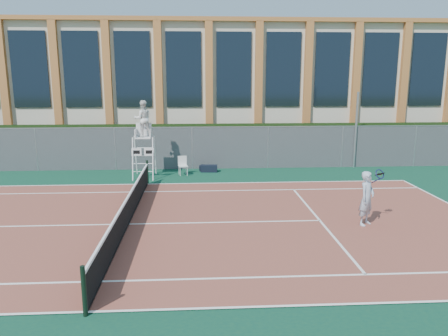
{
  "coord_description": "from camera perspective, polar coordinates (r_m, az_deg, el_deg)",
  "views": [
    {
      "loc": [
        2.35,
        -13.84,
        4.8
      ],
      "look_at": [
        3.33,
        3.0,
        1.25
      ],
      "focal_mm": 35.0,
      "sensor_mm": 36.0,
      "label": 1
    }
  ],
  "objects": [
    {
      "name": "apron",
      "position": [
        15.77,
        -11.8,
        -6.08
      ],
      "size": [
        36.0,
        20.0,
        0.01
      ],
      "primitive_type": "cube",
      "color": "#0D3A2C",
      "rests_on": "ground"
    },
    {
      "name": "hedge",
      "position": [
        24.24,
        -8.86,
        2.95
      ],
      "size": [
        40.0,
        1.4,
        2.2
      ],
      "primitive_type": "cube",
      "color": "black",
      "rests_on": "ground"
    },
    {
      "name": "ground",
      "position": [
        14.84,
        -12.36,
        -7.28
      ],
      "size": [
        120.0,
        120.0,
        0.0
      ],
      "primitive_type": "plane",
      "color": "#233814"
    },
    {
      "name": "building",
      "position": [
        31.89,
        -7.68,
        10.59
      ],
      "size": [
        45.0,
        10.6,
        8.22
      ],
      "color": "beige",
      "rests_on": "ground"
    },
    {
      "name": "tennis_net",
      "position": [
        14.67,
        -12.45,
        -5.3
      ],
      "size": [
        0.1,
        11.3,
        1.1
      ],
      "color": "black",
      "rests_on": "ground"
    },
    {
      "name": "plastic_chair",
      "position": [
        21.67,
        -5.42,
        0.54
      ],
      "size": [
        0.52,
        0.52,
        0.94
      ],
      "color": "silver",
      "rests_on": "apron"
    },
    {
      "name": "sports_bag_far",
      "position": [
        22.62,
        -2.41,
        -0.02
      ],
      "size": [
        0.68,
        0.33,
        0.26
      ],
      "primitive_type": "cube",
      "rotation": [
        0.0,
        0.0,
        0.07
      ],
      "color": "black",
      "rests_on": "apron"
    },
    {
      "name": "steel_pole",
      "position": [
        24.19,
        16.85,
        4.74
      ],
      "size": [
        0.12,
        0.12,
        4.02
      ],
      "primitive_type": "cylinder",
      "color": "#9EA0A5",
      "rests_on": "ground"
    },
    {
      "name": "fence",
      "position": [
        23.06,
        -9.14,
        2.49
      ],
      "size": [
        40.0,
        0.06,
        2.2
      ],
      "primitive_type": null,
      "color": "#595E60",
      "rests_on": "ground"
    },
    {
      "name": "tennis_court",
      "position": [
        14.83,
        -12.36,
        -7.21
      ],
      "size": [
        23.77,
        10.97,
        0.02
      ],
      "primitive_type": "cube",
      "color": "brown",
      "rests_on": "apron"
    },
    {
      "name": "sports_bag_near",
      "position": [
        22.31,
        -1.98,
        -0.06
      ],
      "size": [
        0.86,
        0.4,
        0.36
      ],
      "primitive_type": "cube",
      "rotation": [
        0.0,
        0.0,
        -0.08
      ],
      "color": "black",
      "rests_on": "apron"
    },
    {
      "name": "umpire_chair",
      "position": [
        21.16,
        -10.55,
        6.07
      ],
      "size": [
        1.04,
        1.61,
        3.74
      ],
      "color": "white",
      "rests_on": "ground"
    },
    {
      "name": "tennis_player",
      "position": [
        14.92,
        18.16,
        -3.77
      ],
      "size": [
        1.05,
        0.83,
        1.79
      ],
      "color": "#A9B7CB",
      "rests_on": "tennis_court"
    }
  ]
}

